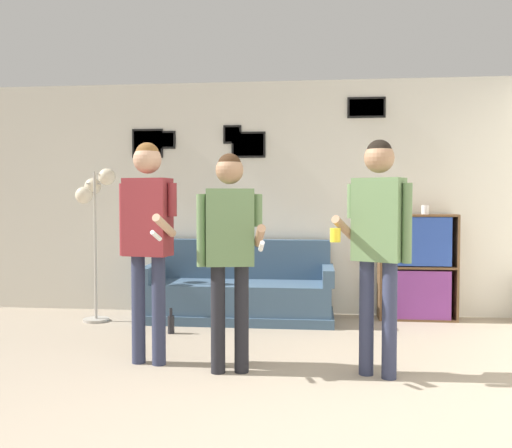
# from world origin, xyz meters

# --- Properties ---
(ground_plane) EXTENTS (20.00, 20.00, 0.00)m
(ground_plane) POSITION_xyz_m (0.00, 0.00, 0.00)
(ground_plane) COLOR gray
(wall_back) EXTENTS (7.38, 0.08, 2.70)m
(wall_back) POSITION_xyz_m (-0.01, 3.64, 1.36)
(wall_back) COLOR silver
(wall_back) RESTS_ON ground_plane
(couch) EXTENTS (2.07, 0.80, 0.87)m
(couch) POSITION_xyz_m (-0.63, 3.22, 0.29)
(couch) COLOR #3D5670
(couch) RESTS_ON ground_plane
(bookshelf) EXTENTS (0.84, 0.30, 1.17)m
(bookshelf) POSITION_xyz_m (1.33, 3.42, 0.58)
(bookshelf) COLOR brown
(bookshelf) RESTS_ON ground_plane
(floor_lamp) EXTENTS (0.39, 0.43, 1.67)m
(floor_lamp) POSITION_xyz_m (-2.18, 2.95, 1.28)
(floor_lamp) COLOR #ADA89E
(floor_lamp) RESTS_ON ground_plane
(person_player_foreground_left) EXTENTS (0.49, 0.53, 1.78)m
(person_player_foreground_left) POSITION_xyz_m (-1.13, 1.42, 1.11)
(person_player_foreground_left) COLOR #2D334C
(person_player_foreground_left) RESTS_ON ground_plane
(person_player_foreground_center) EXTENTS (0.54, 0.43, 1.68)m
(person_player_foreground_center) POSITION_xyz_m (-0.44, 1.25, 1.03)
(person_player_foreground_center) COLOR black
(person_player_foreground_center) RESTS_ON ground_plane
(person_watcher_holding_cup) EXTENTS (0.59, 0.37, 1.77)m
(person_watcher_holding_cup) POSITION_xyz_m (0.67, 1.27, 1.10)
(person_watcher_holding_cup) COLOR #2D334C
(person_watcher_holding_cup) RESTS_ON ground_plane
(bottle_on_floor) EXTENTS (0.07, 0.07, 0.25)m
(bottle_on_floor) POSITION_xyz_m (-1.21, 2.47, 0.10)
(bottle_on_floor) COLOR black
(bottle_on_floor) RESTS_ON ground_plane
(drinking_cup) EXTENTS (0.08, 0.08, 0.10)m
(drinking_cup) POSITION_xyz_m (1.41, 3.42, 1.22)
(drinking_cup) COLOR white
(drinking_cup) RESTS_ON bookshelf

